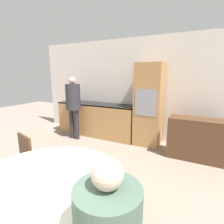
# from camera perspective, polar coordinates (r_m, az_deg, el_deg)

# --- Properties ---
(wall_back) EXTENTS (6.59, 0.05, 2.60)m
(wall_back) POSITION_cam_1_polar(r_m,az_deg,el_deg) (4.58, 11.40, 7.06)
(wall_back) COLOR silver
(wall_back) RESTS_ON ground_plane
(kitchen_counter) EXTENTS (2.26, 0.60, 0.90)m
(kitchen_counter) POSITION_cam_1_polar(r_m,az_deg,el_deg) (4.94, -5.01, -2.23)
(kitchen_counter) COLOR #AD7A47
(kitchen_counter) RESTS_ON ground_plane
(oven_unit) EXTENTS (0.61, 0.59, 1.95)m
(oven_unit) POSITION_cam_1_polar(r_m,az_deg,el_deg) (4.26, 11.96, 2.27)
(oven_unit) COLOR #AD7A47
(oven_unit) RESTS_ON ground_plane
(sideboard) EXTENTS (1.16, 0.45, 0.84)m
(sideboard) POSITION_cam_1_polar(r_m,az_deg,el_deg) (3.93, 26.39, -7.96)
(sideboard) COLOR #51331E
(sideboard) RESTS_ON ground_plane
(dining_table) EXTENTS (1.42, 1.42, 0.76)m
(dining_table) POSITION_cam_1_polar(r_m,az_deg,el_deg) (1.93, -20.13, -24.98)
(dining_table) COLOR #51331E
(dining_table) RESTS_ON ground_plane
(chair_far_left) EXTENTS (0.49, 0.49, 0.88)m
(chair_far_left) POSITION_cam_1_polar(r_m,az_deg,el_deg) (2.76, -28.08, -14.76)
(chair_far_left) COLOR #51331E
(chair_far_left) RESTS_ON ground_plane
(person_standing) EXTENTS (0.37, 0.37, 1.63)m
(person_standing) POSITION_cam_1_polar(r_m,az_deg,el_deg) (4.63, -12.54, 3.39)
(person_standing) COLOR #262628
(person_standing) RESTS_ON ground_plane
(cup) EXTENTS (0.07, 0.07, 0.08)m
(cup) POSITION_cam_1_polar(r_m,az_deg,el_deg) (1.88, -23.29, -17.01)
(cup) COLOR silver
(cup) RESTS_ON dining_table
(bowl_near) EXTENTS (0.18, 0.18, 0.04)m
(bowl_near) POSITION_cam_1_polar(r_m,az_deg,el_deg) (1.42, -24.53, -28.67)
(bowl_near) COLOR silver
(bowl_near) RESTS_ON dining_table
(bowl_centre) EXTENTS (0.15, 0.15, 0.05)m
(bowl_centre) POSITION_cam_1_polar(r_m,az_deg,el_deg) (1.79, -19.74, -18.98)
(bowl_centre) COLOR silver
(bowl_centre) RESTS_ON dining_table
(salt_shaker) EXTENTS (0.03, 0.03, 0.09)m
(salt_shaker) POSITION_cam_1_polar(r_m,az_deg,el_deg) (1.77, -26.03, -19.12)
(salt_shaker) COLOR white
(salt_shaker) RESTS_ON dining_table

